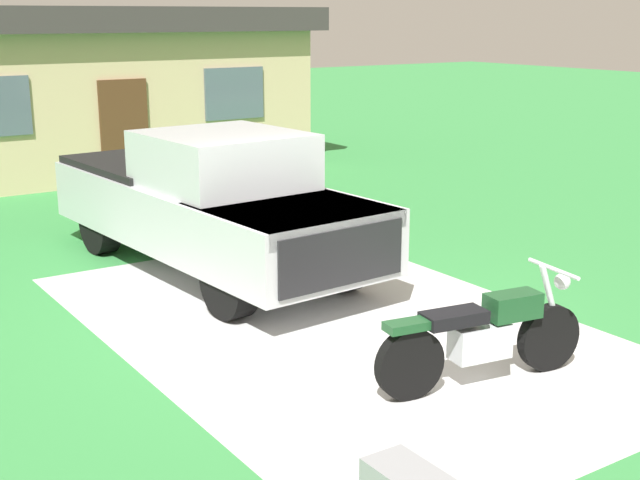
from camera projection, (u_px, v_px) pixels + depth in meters
name	position (u px, v px, depth m)	size (l,w,h in m)	color
ground_plane	(338.00, 327.00, 9.50)	(80.00, 80.00, 0.00)	#348440
driveway_pad	(338.00, 326.00, 9.50)	(4.63, 7.26, 0.01)	beige
motorcycle	(484.00, 336.00, 7.93)	(2.20, 0.72, 1.09)	black
pickup_truck	(207.00, 200.00, 11.43)	(2.38, 5.74, 1.90)	black
neighbor_house	(80.00, 87.00, 19.13)	(9.60, 5.60, 3.50)	tan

